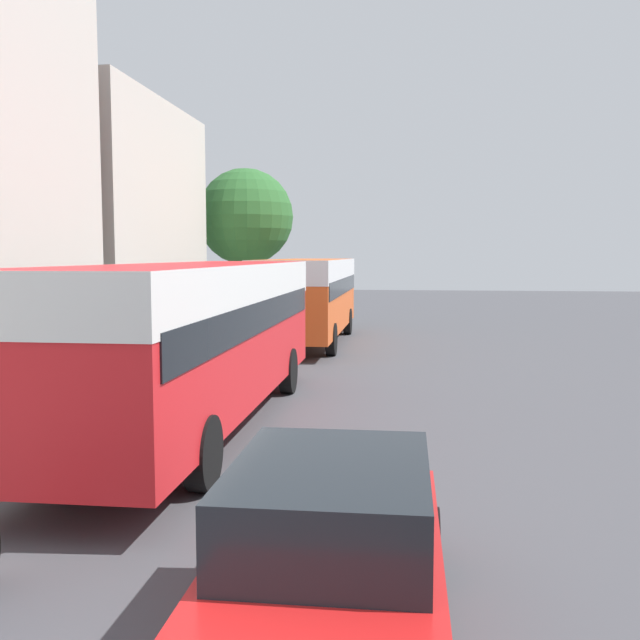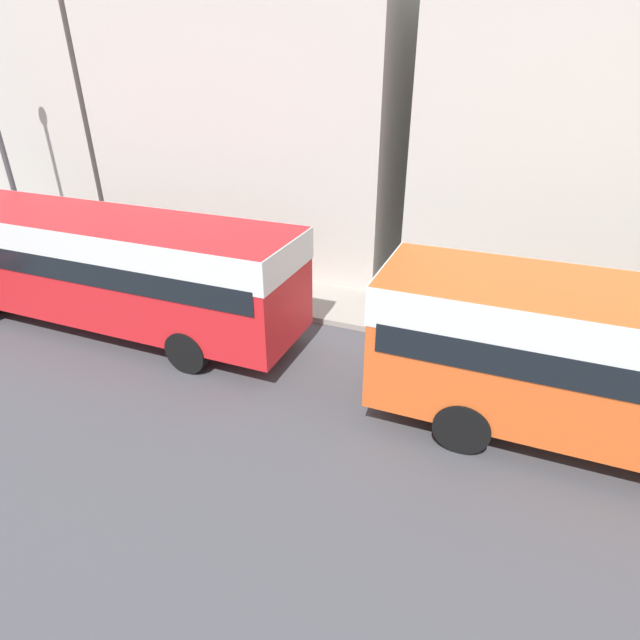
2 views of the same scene
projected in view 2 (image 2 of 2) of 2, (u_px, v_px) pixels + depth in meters
name	position (u px, v px, depth m)	size (l,w,h in m)	color
building_corner	(69.00, 46.00, 18.51)	(6.08, 6.16, 13.34)	beige
building_midblock	(272.00, 100.00, 16.92)	(6.93, 9.65, 10.02)	beige
building_far_terrace	(595.00, 147.00, 13.77)	(6.40, 9.01, 8.17)	beige
bus_lead	(95.00, 256.00, 12.35)	(2.49, 10.74, 2.91)	red
pedestrian_walking_away	(87.00, 234.00, 16.86)	(0.39, 0.39, 1.67)	#232838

